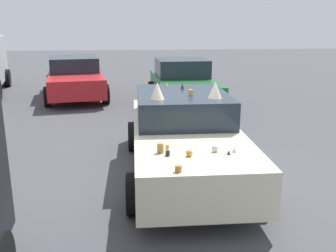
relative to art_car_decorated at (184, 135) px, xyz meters
The scene contains 4 objects.
ground_plane 0.71m from the art_car_decorated, behind, with size 60.00×60.00×0.00m, color #47474C.
art_car_decorated is the anchor object (origin of this frame).
parked_sedan_near_right 5.42m from the art_car_decorated, ahead, with size 4.14×2.11×1.50m.
parked_sedan_row_back_far 7.96m from the art_car_decorated, 21.88° to the left, with size 4.63×2.59×1.41m.
Camera 1 is at (-6.45, 0.87, 2.69)m, focal length 41.19 mm.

